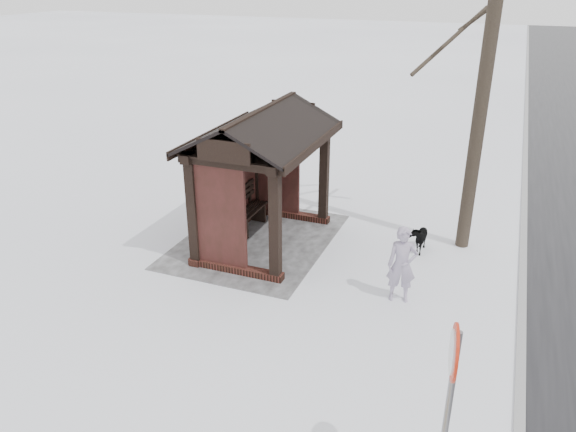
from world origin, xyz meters
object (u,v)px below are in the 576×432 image
object	(u,v)px
bus_shelter	(256,150)
pedestrian	(402,265)
road_sign	(451,382)
dog	(418,237)

from	to	relation	value
bus_shelter	pedestrian	distance (m)	3.98
road_sign	dog	bearing A→B (deg)	-177.66
bus_shelter	road_sign	world-z (taller)	bus_shelter
bus_shelter	pedestrian	size ratio (longest dim) A/B	2.43
bus_shelter	road_sign	size ratio (longest dim) A/B	1.48
pedestrian	road_sign	bearing A→B (deg)	-87.11
bus_shelter	dog	world-z (taller)	bus_shelter
pedestrian	road_sign	xyz separation A→B (m)	(4.20, 1.25, 1.00)
pedestrian	dog	world-z (taller)	pedestrian
bus_shelter	dog	bearing A→B (deg)	104.20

